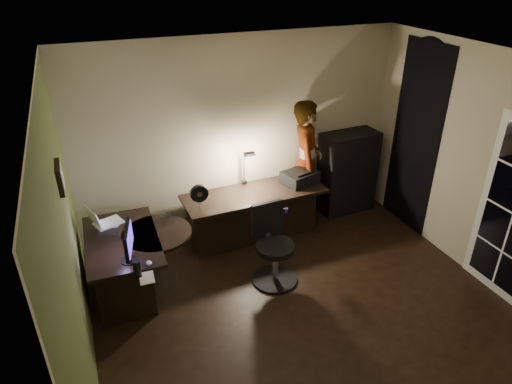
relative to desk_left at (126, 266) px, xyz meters
name	(u,v)px	position (x,y,z in m)	size (l,w,h in m)	color
floor	(303,308)	(1.78, -1.02, -0.37)	(4.50, 4.00, 0.01)	black
ceiling	(318,67)	(1.78, -1.02, 2.34)	(4.50, 4.00, 0.01)	silver
wall_back	(240,137)	(1.78, 0.98, 0.98)	(4.50, 0.01, 2.70)	#BCB08E
wall_front	(457,349)	(1.78, -3.03, 0.98)	(4.50, 0.01, 2.70)	#BCB08E
wall_left	(68,254)	(-0.48, -1.02, 0.98)	(0.01, 4.00, 2.70)	#BCB08E
wall_right	(482,169)	(4.03, -1.02, 0.98)	(0.01, 4.00, 2.70)	#BCB08E
green_wall_overlay	(70,254)	(-0.46, -1.02, 0.98)	(0.00, 4.00, 2.70)	#4E5E2B
arched_doorway	(415,139)	(4.02, 0.13, 0.93)	(0.01, 0.90, 2.60)	black
framed_picture	(60,177)	(-0.44, -0.57, 1.48)	(0.04, 0.30, 0.25)	black
desk_left	(126,266)	(0.00, 0.00, 0.00)	(0.79, 1.28, 0.74)	black
desk_right	(254,216)	(1.80, 0.51, -0.01)	(1.92, 0.67, 0.72)	black
cabinet	(347,172)	(3.40, 0.76, 0.26)	(0.83, 0.42, 1.25)	black
laptop_stand	(109,227)	(-0.10, 0.23, 0.41)	(0.24, 0.20, 0.10)	silver
laptop	(107,215)	(-0.10, 0.23, 0.58)	(0.32, 0.30, 0.22)	silver
monitor	(128,250)	(0.03, -0.43, 0.51)	(0.09, 0.44, 0.29)	black
mouse	(149,263)	(0.20, -0.57, 0.38)	(0.06, 0.09, 0.03)	silver
phone	(168,215)	(0.60, 0.33, 0.37)	(0.06, 0.13, 0.01)	black
pen	(125,239)	(0.03, -0.01, 0.37)	(0.01, 0.13, 0.01)	black
speaker	(137,269)	(0.07, -0.73, 0.46)	(0.07, 0.07, 0.19)	black
notepad	(147,278)	(0.14, -0.78, 0.37)	(0.14, 0.20, 0.01)	silver
desk_fan	(199,197)	(1.01, 0.37, 0.51)	(0.22, 0.12, 0.35)	black
headphones	(282,211)	(1.91, -0.11, 0.38)	(0.17, 0.07, 0.08)	navy
printer	(300,177)	(2.49, 0.55, 0.44)	(0.45, 0.35, 0.20)	black
desk_lamp	(244,165)	(1.76, 0.81, 0.63)	(0.14, 0.27, 0.58)	black
office_chair	(275,247)	(1.68, -0.45, 0.12)	(0.55, 0.55, 0.98)	black
person	(306,162)	(2.69, 0.76, 0.54)	(0.65, 0.43, 1.82)	#D8A88C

